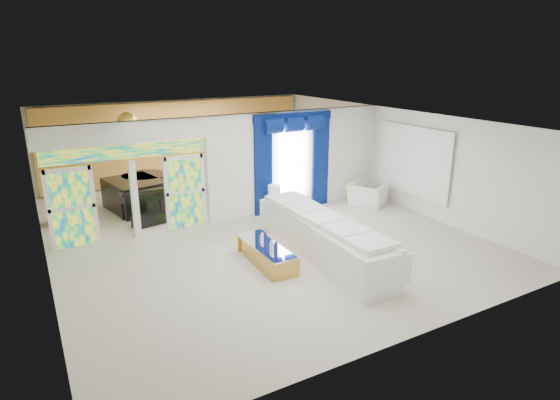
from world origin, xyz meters
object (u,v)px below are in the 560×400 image
white_sofa (324,238)px  armchair (367,195)px  grand_piano (135,195)px  console_table (283,209)px  coffee_table (267,254)px

white_sofa → armchair: white_sofa is taller
grand_piano → console_table: bearing=-47.3°
console_table → grand_piano: size_ratio=0.59×
coffee_table → console_table: 3.39m
white_sofa → coffee_table: 1.40m
white_sofa → armchair: bearing=39.9°
coffee_table → grand_piano: bearing=107.6°
white_sofa → armchair: size_ratio=4.25×
armchair → coffee_table: bearing=86.8°
white_sofa → grand_piano: grand_piano is taller
coffee_table → grand_piano: 5.67m
grand_piano → white_sofa: bearing=-73.3°
white_sofa → coffee_table: size_ratio=2.41×
grand_piano → armchair: bearing=-37.8°
coffee_table → console_table: coffee_table is taller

